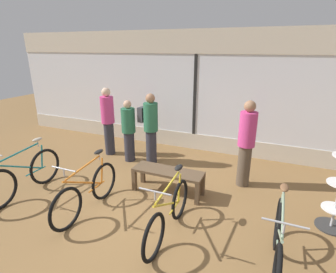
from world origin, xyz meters
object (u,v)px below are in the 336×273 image
(customer_near_bench, at_px, (246,142))
(customer_near_rack, at_px, (150,127))
(bicycle_left, at_px, (87,192))
(customer_by_window, at_px, (129,130))
(customer_mid_floor, at_px, (108,120))
(display_bench, at_px, (168,174))
(bicycle_right, at_px, (169,214))
(bicycle_far_left, at_px, (24,176))
(bicycle_far_right, at_px, (278,245))

(customer_near_bench, bearing_deg, customer_near_rack, 174.48)
(bicycle_left, relative_size, customer_by_window, 1.09)
(customer_mid_floor, bearing_deg, bicycle_left, -63.28)
(customer_near_rack, relative_size, customer_mid_floor, 0.98)
(customer_mid_floor, bearing_deg, customer_near_rack, -5.31)
(customer_near_rack, bearing_deg, bicycle_left, -92.68)
(display_bench, relative_size, customer_near_rack, 0.80)
(display_bench, bearing_deg, customer_near_bench, 34.22)
(bicycle_right, distance_m, display_bench, 1.24)
(bicycle_left, distance_m, customer_near_bench, 3.17)
(bicycle_far_left, bearing_deg, bicycle_left, 0.92)
(bicycle_left, xyz_separation_m, bicycle_right, (1.54, -0.01, -0.01))
(display_bench, bearing_deg, bicycle_far_left, -155.64)
(bicycle_far_left, xyz_separation_m, display_bench, (2.55, 1.15, -0.01))
(bicycle_far_left, height_order, bicycle_left, bicycle_far_left)
(bicycle_left, height_order, display_bench, bicycle_left)
(bicycle_far_left, distance_m, customer_mid_floor, 2.48)
(bicycle_left, height_order, bicycle_far_right, bicycle_far_right)
(bicycle_far_left, xyz_separation_m, bicycle_left, (1.50, 0.02, -0.02))
(bicycle_far_right, relative_size, display_bench, 1.25)
(customer_near_rack, distance_m, customer_mid_floor, 1.31)
(bicycle_far_left, relative_size, customer_near_bench, 1.00)
(bicycle_right, bearing_deg, bicycle_left, 179.57)
(bicycle_far_left, xyz_separation_m, bicycle_far_right, (4.58, -0.08, -0.00))
(customer_by_window, distance_m, customer_near_bench, 2.85)
(bicycle_far_right, height_order, customer_mid_floor, customer_mid_floor)
(bicycle_right, bearing_deg, customer_by_window, 132.31)
(customer_mid_floor, bearing_deg, bicycle_far_right, -30.14)
(bicycle_left, height_order, customer_near_bench, customer_near_bench)
(display_bench, relative_size, customer_mid_floor, 0.78)
(bicycle_far_right, distance_m, customer_mid_floor, 4.97)
(customer_near_rack, xyz_separation_m, customer_by_window, (-0.58, -0.05, -0.14))
(customer_near_rack, bearing_deg, bicycle_far_right, -38.45)
(bicycle_far_right, relative_size, customer_near_rack, 1.00)
(customer_near_bench, bearing_deg, bicycle_right, -112.12)
(customer_near_rack, xyz_separation_m, customer_near_bench, (2.27, -0.22, 0.01))
(customer_mid_floor, bearing_deg, bicycle_right, -41.08)
(bicycle_right, relative_size, customer_mid_floor, 0.93)
(customer_near_rack, distance_m, customer_by_window, 0.59)
(bicycle_right, xyz_separation_m, customer_mid_floor, (-2.73, 2.38, 0.57))
(bicycle_far_right, bearing_deg, bicycle_right, 176.43)
(bicycle_right, height_order, customer_mid_floor, customer_mid_floor)
(bicycle_far_left, relative_size, customer_mid_floor, 1.00)
(bicycle_far_left, distance_m, customer_by_window, 2.48)
(display_bench, bearing_deg, customer_near_rack, 129.89)
(bicycle_left, height_order, bicycle_right, bicycle_left)
(bicycle_far_left, bearing_deg, customer_near_rack, 54.73)
(bicycle_far_left, relative_size, bicycle_far_right, 1.03)
(customer_near_rack, relative_size, customer_by_window, 1.12)
(bicycle_far_left, bearing_deg, bicycle_right, 0.24)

